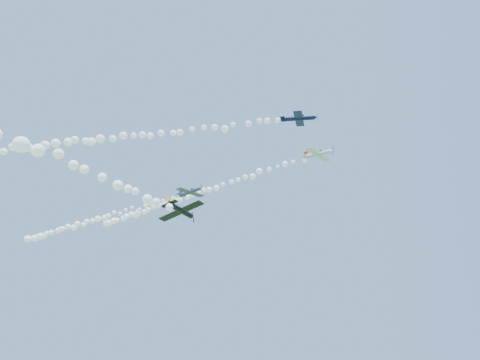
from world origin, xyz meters
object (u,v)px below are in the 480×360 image
(plane_white, at_px, (318,154))
(plane_grey, at_px, (190,192))
(plane_black, at_px, (181,210))
(plane_navy, at_px, (299,118))

(plane_white, bearing_deg, plane_grey, -143.01)
(plane_white, distance_m, plane_black, 37.86)
(plane_grey, bearing_deg, plane_white, 33.38)
(plane_grey, relative_size, plane_black, 0.95)
(plane_white, relative_size, plane_grey, 1.11)
(plane_grey, bearing_deg, plane_navy, -2.61)
(plane_white, relative_size, plane_navy, 1.09)
(plane_white, height_order, plane_navy, plane_white)
(plane_white, relative_size, plane_black, 1.05)
(plane_grey, bearing_deg, plane_black, -47.46)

